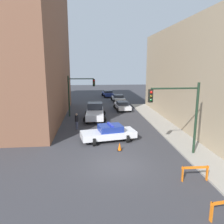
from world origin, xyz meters
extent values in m
plane|color=#38383D|center=(0.00, 0.00, 0.00)|extent=(120.00, 120.00, 0.00)
cube|color=#9E998E|center=(6.20, 0.00, 0.06)|extent=(2.40, 44.00, 0.12)
cylinder|color=black|center=(5.90, 1.35, 2.72)|extent=(0.18, 0.18, 5.20)
cylinder|color=black|center=(4.20, 1.35, 4.92)|extent=(3.40, 0.12, 0.12)
cube|color=black|center=(2.50, 1.35, 4.42)|extent=(0.30, 0.22, 0.90)
sphere|color=red|center=(2.50, 1.20, 4.69)|extent=(0.18, 0.18, 0.18)
sphere|color=#4C3D0C|center=(2.50, 1.20, 4.42)|extent=(0.18, 0.18, 0.18)
sphere|color=#0C4219|center=(2.50, 1.20, 4.15)|extent=(0.18, 0.18, 0.18)
cylinder|color=black|center=(-4.40, 14.66, 2.60)|extent=(0.18, 0.18, 5.20)
cylinder|color=black|center=(-2.80, 14.66, 4.80)|extent=(3.20, 0.12, 0.12)
cube|color=black|center=(-1.20, 14.66, 4.30)|extent=(0.30, 0.22, 0.90)
sphere|color=red|center=(-1.20, 14.52, 4.57)|extent=(0.18, 0.18, 0.18)
sphere|color=#4C3D0C|center=(-1.20, 14.52, 4.30)|extent=(0.18, 0.18, 0.18)
sphere|color=#0C4219|center=(-1.20, 14.52, 4.03)|extent=(0.18, 0.18, 0.18)
cube|color=white|center=(-0.15, 4.90, 0.60)|extent=(4.97, 2.71, 0.55)
cube|color=navy|center=(0.03, 4.94, 1.14)|extent=(2.25, 1.97, 0.52)
cylinder|color=black|center=(-1.42, 3.79, 0.33)|extent=(0.34, 0.69, 0.66)
cylinder|color=black|center=(-1.74, 5.46, 0.33)|extent=(0.34, 0.69, 0.66)
cylinder|color=black|center=(1.44, 4.34, 0.33)|extent=(0.34, 0.69, 0.66)
cylinder|color=black|center=(1.12, 6.02, 0.33)|extent=(0.34, 0.69, 0.66)
cube|color=#2633BF|center=(0.03, 4.94, 1.46)|extent=(0.46, 1.40, 0.12)
cube|color=silver|center=(-1.16, 12.61, 0.75)|extent=(2.21, 5.47, 0.70)
cube|color=#2D333D|center=(-1.12, 13.69, 1.50)|extent=(1.91, 1.80, 0.80)
cylinder|color=black|center=(-2.02, 14.32, 0.40)|extent=(0.81, 0.29, 0.80)
cylinder|color=black|center=(-0.18, 14.25, 0.40)|extent=(0.81, 0.29, 0.80)
cylinder|color=black|center=(-2.15, 10.98, 0.40)|extent=(0.81, 0.29, 0.80)
cylinder|color=black|center=(-0.31, 10.90, 0.40)|extent=(0.81, 0.29, 0.80)
cube|color=silver|center=(2.96, 18.00, 0.57)|extent=(2.02, 4.39, 0.52)
cube|color=#232833|center=(2.97, 17.83, 1.07)|extent=(1.68, 1.89, 0.48)
cylinder|color=black|center=(2.06, 19.29, 0.31)|extent=(0.63, 0.25, 0.62)
cylinder|color=black|center=(3.72, 19.37, 0.31)|extent=(0.63, 0.25, 0.62)
cylinder|color=black|center=(2.20, 16.63, 0.31)|extent=(0.63, 0.25, 0.62)
cylinder|color=black|center=(3.85, 16.71, 0.31)|extent=(0.63, 0.25, 0.62)
cube|color=silver|center=(3.25, 25.40, 0.57)|extent=(2.04, 4.39, 0.52)
cube|color=#232833|center=(3.26, 25.23, 1.07)|extent=(1.68, 1.89, 0.48)
cylinder|color=black|center=(2.35, 26.69, 0.31)|extent=(0.63, 0.25, 0.62)
cylinder|color=black|center=(4.00, 26.78, 0.31)|extent=(0.63, 0.25, 0.62)
cylinder|color=black|center=(2.50, 24.02, 0.31)|extent=(0.63, 0.25, 0.62)
cylinder|color=black|center=(4.15, 24.12, 0.31)|extent=(0.63, 0.25, 0.62)
cube|color=navy|center=(1.90, 31.93, 0.57)|extent=(2.22, 4.46, 0.52)
cube|color=#232833|center=(1.92, 31.76, 1.07)|extent=(1.76, 1.96, 0.48)
cylinder|color=black|center=(0.94, 33.18, 0.31)|extent=(0.64, 0.28, 0.62)
cylinder|color=black|center=(2.59, 33.34, 0.31)|extent=(0.64, 0.28, 0.62)
cylinder|color=black|center=(1.21, 30.52, 0.31)|extent=(0.64, 0.28, 0.62)
cylinder|color=black|center=(2.86, 30.69, 0.31)|extent=(0.64, 0.28, 0.62)
cylinder|color=#474C66|center=(-3.11, 8.77, 0.41)|extent=(0.38, 0.38, 0.82)
cylinder|color=black|center=(-3.11, 8.77, 1.13)|extent=(0.48, 0.48, 0.62)
sphere|color=tan|center=(-3.11, 8.77, 1.55)|extent=(0.30, 0.30, 0.22)
cube|color=orange|center=(3.37, -5.58, 0.45)|extent=(0.07, 0.16, 0.90)
cube|color=orange|center=(4.22, -2.33, 0.83)|extent=(1.60, 0.07, 0.14)
cube|color=orange|center=(3.50, -2.32, 0.45)|extent=(0.05, 0.16, 0.90)
cube|color=orange|center=(4.94, -2.34, 0.45)|extent=(0.05, 0.16, 0.90)
cube|color=black|center=(0.55, 2.59, 0.02)|extent=(0.36, 0.36, 0.04)
cone|color=#F2600C|center=(0.55, 2.59, 0.35)|extent=(0.28, 0.28, 0.62)
camera|label=1|loc=(-1.56, -13.21, 6.50)|focal=35.00mm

